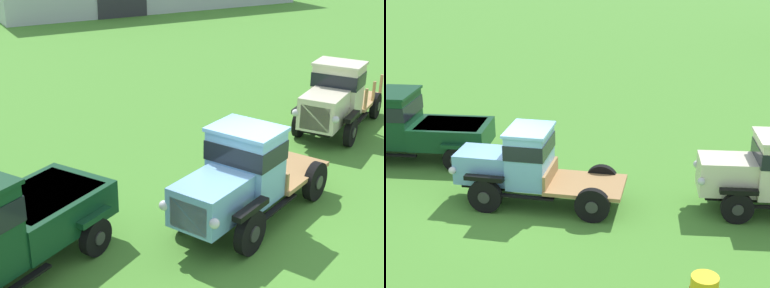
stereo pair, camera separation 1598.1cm
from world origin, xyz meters
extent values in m
plane|color=#47842D|center=(0.00, 0.00, 0.00)|extent=(240.00, 240.00, 0.00)
cylinder|color=black|center=(-3.11, 0.68, 0.38)|extent=(0.76, 0.56, 0.76)
cylinder|color=#2D2D2D|center=(-3.05, 0.58, 0.38)|extent=(0.25, 0.16, 0.27)
cylinder|color=black|center=(-4.05, 2.28, 0.38)|extent=(0.76, 0.56, 0.76)
cylinder|color=#2D2D2D|center=(-4.10, 2.38, 0.38)|extent=(0.25, 0.16, 0.27)
cube|color=black|center=(-4.84, -0.31, 0.44)|extent=(1.38, 0.89, 0.05)
cube|color=#0F381E|center=(-3.89, 1.30, 0.87)|extent=(2.94, 2.69, 0.70)
cube|color=black|center=(-3.89, 1.30, 1.19)|extent=(2.47, 2.27, 0.06)
cube|color=#0F381E|center=(-3.11, 0.68, 0.81)|extent=(0.83, 0.60, 0.12)
cube|color=#0F381E|center=(-4.05, 2.28, 0.81)|extent=(0.83, 0.60, 0.12)
cylinder|color=black|center=(-0.46, -0.71, 0.46)|extent=(0.91, 0.57, 0.91)
cylinder|color=#2D2D2D|center=(-0.42, -0.82, 0.46)|extent=(0.30, 0.16, 0.32)
cylinder|color=black|center=(-1.12, 0.69, 0.46)|extent=(0.91, 0.57, 0.91)
cylinder|color=#2D2D2D|center=(-1.17, 0.79, 0.46)|extent=(0.30, 0.16, 0.32)
cylinder|color=black|center=(2.12, 0.50, 0.46)|extent=(0.91, 0.57, 0.91)
cylinder|color=#2D2D2D|center=(2.17, 0.40, 0.46)|extent=(0.30, 0.16, 0.32)
cylinder|color=black|center=(1.46, 1.90, 0.46)|extent=(0.91, 0.57, 0.91)
cylinder|color=#2D2D2D|center=(1.42, 2.01, 0.46)|extent=(0.30, 0.16, 0.32)
cube|color=black|center=(0.38, 0.54, 0.54)|extent=(4.14, 2.54, 0.12)
cube|color=#70A3D1|center=(-1.00, -0.11, 1.00)|extent=(1.81, 1.62, 0.81)
cube|color=silver|center=(-1.64, -0.41, 0.96)|extent=(0.42, 0.80, 0.60)
sphere|color=silver|center=(-1.41, -0.94, 1.02)|extent=(0.20, 0.20, 0.20)
sphere|color=silver|center=(-1.90, 0.11, 1.02)|extent=(0.20, 0.20, 0.20)
cube|color=black|center=(-0.46, -0.71, 0.96)|extent=(1.04, 0.63, 0.12)
cube|color=black|center=(-1.12, 0.69, 0.96)|extent=(1.04, 0.63, 0.12)
cube|color=#70A3D1|center=(0.14, 0.43, 1.33)|extent=(1.50, 1.67, 1.47)
cube|color=black|center=(0.14, 0.43, 1.66)|extent=(1.55, 1.72, 0.41)
cube|color=#70A3D1|center=(0.14, 0.43, 2.11)|extent=(1.62, 1.77, 0.08)
cube|color=black|center=(0.56, -0.22, 0.52)|extent=(1.35, 0.73, 0.05)
cube|color=black|center=(-0.09, 1.16, 0.52)|extent=(1.35, 0.73, 0.05)
cube|color=#9E7547|center=(1.52, 1.07, 0.65)|extent=(2.50, 2.29, 0.10)
cube|color=#9E7547|center=(0.64, 0.66, 0.88)|extent=(0.70, 1.37, 0.44)
cylinder|color=black|center=(5.12, 2.61, 0.42)|extent=(0.80, 0.59, 0.83)
cylinder|color=#2D2D2D|center=(5.17, 2.52, 0.42)|extent=(0.26, 0.18, 0.29)
cylinder|color=black|center=(4.34, 3.90, 0.42)|extent=(0.80, 0.59, 0.83)
cylinder|color=#2D2D2D|center=(4.28, 3.99, 0.42)|extent=(0.26, 0.18, 0.29)
cylinder|color=black|center=(7.50, 4.05, 0.42)|extent=(0.80, 0.59, 0.83)
cylinder|color=#2D2D2D|center=(7.56, 3.96, 0.42)|extent=(0.26, 0.18, 0.29)
cylinder|color=black|center=(6.72, 5.35, 0.42)|extent=(0.80, 0.59, 0.83)
cylinder|color=#2D2D2D|center=(6.66, 5.44, 0.42)|extent=(0.26, 0.18, 0.29)
cube|color=black|center=(5.82, 3.92, 0.50)|extent=(3.92, 2.83, 0.12)
cube|color=beige|center=(4.54, 3.14, 1.01)|extent=(1.79, 1.66, 0.92)
cube|color=silver|center=(3.95, 2.78, 0.97)|extent=(0.48, 0.74, 0.69)
sphere|color=silver|center=(4.24, 2.29, 1.04)|extent=(0.20, 0.20, 0.20)
sphere|color=silver|center=(3.65, 3.26, 1.04)|extent=(0.20, 0.20, 0.20)
cube|color=black|center=(5.12, 2.61, 0.88)|extent=(0.92, 0.67, 0.12)
cube|color=black|center=(4.34, 3.90, 0.88)|extent=(0.92, 0.67, 0.12)
cube|color=beige|center=(5.57, 3.76, 1.30)|extent=(1.51, 1.63, 1.49)
cube|color=black|center=(5.57, 3.76, 1.63)|extent=(1.56, 1.68, 0.42)
cube|color=beige|center=(5.57, 3.76, 2.08)|extent=(1.62, 1.73, 0.08)
cube|color=black|center=(6.04, 3.18, 0.48)|extent=(1.22, 0.81, 0.05)
cube|color=black|center=(5.27, 4.45, 0.48)|extent=(1.22, 0.81, 0.05)
cube|color=tan|center=(6.85, 4.54, 0.61)|extent=(2.53, 2.35, 0.10)
cube|color=tan|center=(6.44, 3.45, 0.97)|extent=(0.11, 0.11, 0.62)
cube|color=tan|center=(5.69, 4.68, 0.97)|extent=(0.11, 0.11, 0.62)
cube|color=tan|center=(7.22, 3.93, 0.97)|extent=(0.11, 0.11, 0.62)
cube|color=tan|center=(6.48, 5.15, 0.97)|extent=(0.11, 0.11, 0.62)
cube|color=tan|center=(8.01, 4.40, 0.97)|extent=(0.11, 0.11, 0.62)
cube|color=tan|center=(7.26, 5.63, 0.97)|extent=(0.11, 0.11, 0.62)
camera|label=1|loc=(-6.15, -8.87, 6.27)|focal=55.00mm
camera|label=2|loc=(9.72, -10.49, 7.24)|focal=55.00mm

